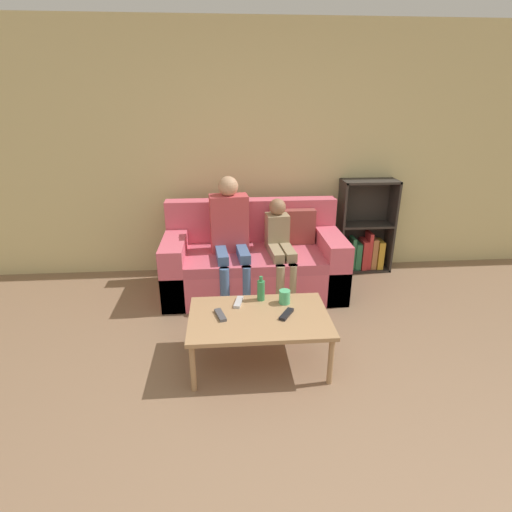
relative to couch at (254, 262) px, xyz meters
The scene contains 12 objects.
ground_plane 2.36m from the couch, 88.67° to the right, with size 22.00×22.00×0.00m, color #84664C.
wall_back 1.17m from the couch, 84.87° to the left, with size 12.00×0.06×2.60m.
couch is the anchor object (origin of this frame).
bookshelf 1.36m from the couch, 19.22° to the left, with size 0.60×0.28×1.04m.
coffee_table 1.23m from the couch, 92.64° to the right, with size 1.02×0.66×0.40m.
person_adult 0.46m from the couch, 161.44° to the right, with size 0.38×0.62×1.18m.
person_child 0.37m from the couch, 29.17° to the right, with size 0.26×0.61×0.96m.
cup_near 1.08m from the couch, 81.62° to the right, with size 0.09×0.09×0.11m.
tv_remote_0 1.06m from the couch, 100.89° to the right, with size 0.08×0.18×0.02m.
tv_remote_1 1.27m from the couch, 105.51° to the right, with size 0.09×0.18×0.02m.
tv_remote_2 1.25m from the couch, 83.46° to the right, with size 0.13×0.17×0.02m.
bottle 1.00m from the couch, 91.23° to the right, with size 0.06×0.06×0.20m.
Camera 1 is at (-0.33, -1.41, 1.88)m, focal length 28.00 mm.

